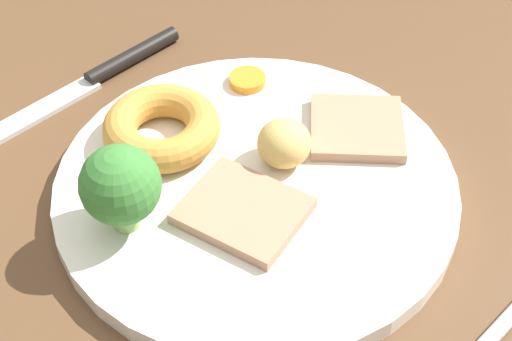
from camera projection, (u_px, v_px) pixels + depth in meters
The scene contains 9 objects.
dining_table at pixel (211, 223), 52.11cm from camera, with size 120.00×84.00×3.60cm, color brown.
dinner_plate at pixel (256, 189), 50.89cm from camera, with size 26.14×26.14×1.40cm, color silver.
meat_slice_main at pixel (239, 214), 47.91cm from camera, with size 7.14×6.03×0.80cm, color tan.
meat_slice_under at pixel (357, 128), 53.41cm from camera, with size 6.29×6.11×0.80cm, color tan.
yorkshire_pudding at pixel (161, 128), 52.30cm from camera, with size 7.91×7.91×2.31cm, color #C68938.
roast_potato_left at pixel (284, 143), 50.59cm from camera, with size 3.57×3.54×3.20cm, color #D8B260.
carrot_coin_front at pixel (247, 80), 57.18cm from camera, with size 2.68×2.68×0.63cm, color orange.
broccoli_floret at pixel (120, 186), 45.43cm from camera, with size 4.87×4.87×5.93cm.
knife at pixel (99, 76), 59.51cm from camera, with size 1.97×18.53×1.20cm.
Camera 1 is at (-25.69, 22.59, 41.38)cm, focal length 54.87 mm.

